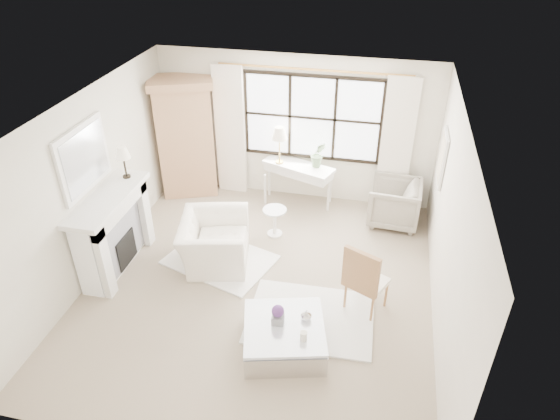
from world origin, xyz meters
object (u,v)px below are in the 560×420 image
Objects in this scene: club_armchair at (214,242)px; armoire at (186,137)px; coffee_table at (284,337)px; console_table at (298,184)px.

armoire is at bearing 17.98° from club_armchair.
club_armchair reaches higher than coffee_table.
armoire is 2.46m from club_armchair.
console_table is at bearing -21.05° from armoire.
armoire reaches higher than club_armchair.
armoire reaches higher than console_table.
console_table reaches higher than club_armchair.
armoire is at bearing -160.01° from console_table.
armoire is 4.50m from coffee_table.
console_table is 2.23m from club_armchair.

